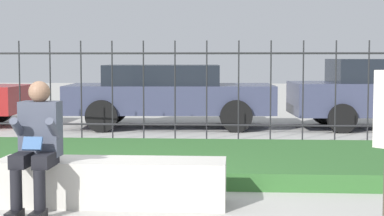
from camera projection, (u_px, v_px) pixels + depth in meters
name	position (u px, v px, depth m)	size (l,w,h in m)	color
ground_plane	(83.00, 204.00, 6.52)	(60.00, 60.00, 0.00)	#B2AFA8
stone_bench	(112.00, 185.00, 6.48)	(2.30, 0.58, 0.46)	beige
person_seated_reader	(37.00, 141.00, 6.16)	(0.42, 0.73, 1.26)	black
grass_berm	(121.00, 160.00, 8.70)	(9.99, 3.01, 0.21)	#33662D
iron_fence	(144.00, 91.00, 10.79)	(7.99, 0.03, 1.77)	#232326
car_parked_center	(169.00, 93.00, 13.57)	(4.42, 2.15, 1.33)	#383D56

